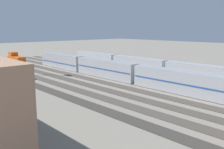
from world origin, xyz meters
name	(u,v)px	position (x,y,z in m)	size (l,w,h in m)	color
ground_plane	(115,79)	(0.00, 0.00, 0.00)	(400.00, 400.00, 0.00)	gray
track_bed_0	(158,71)	(0.00, -20.00, 0.06)	(140.00, 2.80, 0.12)	#4C443D
track_bed_1	(148,73)	(0.00, -15.00, 0.06)	(140.00, 2.80, 0.12)	#3D3833
track_bed_2	(138,75)	(0.00, -10.00, 0.06)	(140.00, 2.80, 0.12)	#4C443D
track_bed_3	(127,77)	(0.00, -5.00, 0.06)	(140.00, 2.80, 0.12)	#4C443D
track_bed_4	(115,79)	(0.00, 0.00, 0.06)	(140.00, 2.80, 0.12)	#4C443D
track_bed_5	(101,82)	(0.00, 5.00, 0.06)	(140.00, 2.80, 0.12)	#4C443D
track_bed_6	(86,85)	(0.00, 10.00, 0.06)	(140.00, 2.80, 0.12)	#4C443D
track_bed_7	(70,88)	(0.00, 15.00, 0.06)	(140.00, 2.80, 0.12)	#4C443D
track_bed_8	(51,91)	(0.00, 20.00, 0.06)	(140.00, 2.80, 0.12)	#3D3833
train_on_track_6	(16,60)	(44.08, 10.00, 2.16)	(10.00, 3.00, 5.00)	#D85914
train_on_track_4	(137,74)	(-8.22, 0.00, 2.61)	(95.60, 3.06, 5.00)	#A8AAB2
train_on_track_8	(12,70)	(22.28, 20.00, 2.16)	(10.00, 3.00, 5.00)	#D85914
train_on_track_0	(166,66)	(-3.42, -20.00, 2.02)	(95.60, 3.00, 3.80)	#B7BABF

